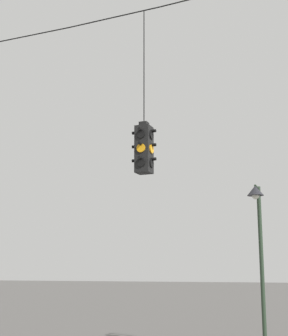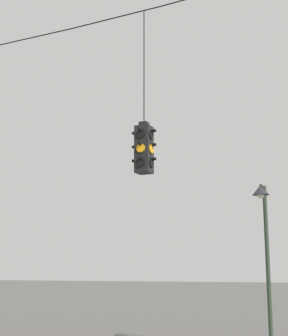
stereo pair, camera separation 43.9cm
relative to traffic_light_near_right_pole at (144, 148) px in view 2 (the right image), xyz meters
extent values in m
cylinder|color=black|center=(-3.34, 0.00, 3.34)|extent=(2.49, 0.03, 0.03)
cylinder|color=black|center=(-0.85, 0.00, 3.37)|extent=(2.49, 0.03, 0.08)
cube|color=black|center=(0.00, 0.00, -0.04)|extent=(0.34, 0.34, 1.09)
cube|color=black|center=(0.00, 0.00, 0.55)|extent=(0.19, 0.19, 0.10)
cylinder|color=black|center=(0.00, 0.00, 2.00)|extent=(0.02, 0.02, 2.78)
cylinder|color=black|center=(0.00, -0.19, 0.29)|extent=(0.20, 0.03, 0.20)
cylinder|color=black|center=(0.00, -0.23, 0.38)|extent=(0.07, 0.12, 0.07)
cylinder|color=orange|center=(0.00, -0.19, -0.04)|extent=(0.20, 0.03, 0.20)
cylinder|color=black|center=(0.00, -0.23, 0.05)|extent=(0.07, 0.12, 0.07)
cylinder|color=black|center=(0.00, -0.19, -0.37)|extent=(0.20, 0.03, 0.20)
cylinder|color=black|center=(0.00, -0.23, -0.28)|extent=(0.07, 0.12, 0.07)
cylinder|color=black|center=(0.00, 0.18, 0.29)|extent=(0.20, 0.03, 0.20)
cylinder|color=black|center=(0.00, 0.23, 0.38)|extent=(0.07, 0.12, 0.07)
cylinder|color=orange|center=(0.00, 0.18, -0.04)|extent=(0.20, 0.03, 0.20)
cylinder|color=black|center=(0.00, 0.23, 0.05)|extent=(0.07, 0.12, 0.07)
cylinder|color=black|center=(0.00, 0.18, -0.37)|extent=(0.20, 0.03, 0.20)
cylinder|color=black|center=(0.00, 0.23, -0.28)|extent=(0.07, 0.12, 0.07)
cylinder|color=black|center=(-0.18, 0.00, 0.29)|extent=(0.03, 0.20, 0.20)
cylinder|color=black|center=(-0.23, 0.00, 0.38)|extent=(0.12, 0.07, 0.07)
cylinder|color=orange|center=(-0.18, 0.00, -0.04)|extent=(0.03, 0.20, 0.20)
cylinder|color=black|center=(-0.23, 0.00, 0.05)|extent=(0.12, 0.07, 0.07)
cylinder|color=black|center=(-0.18, 0.00, -0.37)|extent=(0.03, 0.20, 0.20)
cylinder|color=black|center=(-0.23, 0.00, -0.28)|extent=(0.12, 0.07, 0.07)
cylinder|color=black|center=(0.19, 0.00, 0.29)|extent=(0.03, 0.20, 0.20)
cylinder|color=black|center=(0.23, 0.00, 0.38)|extent=(0.12, 0.07, 0.07)
cylinder|color=orange|center=(0.19, 0.00, -0.04)|extent=(0.03, 0.20, 0.20)
cylinder|color=black|center=(0.23, 0.00, 0.05)|extent=(0.12, 0.07, 0.07)
cylinder|color=black|center=(0.19, 0.00, -0.37)|extent=(0.03, 0.20, 0.20)
cylinder|color=black|center=(0.23, 0.00, -0.28)|extent=(0.12, 0.07, 0.07)
cylinder|color=#233323|center=(1.71, 4.81, -2.63)|extent=(0.12, 0.12, 4.73)
cylinder|color=#233323|center=(1.71, 4.55, -0.31)|extent=(0.07, 0.53, 0.07)
cone|color=#232328|center=(1.71, 4.29, -0.46)|extent=(0.48, 0.48, 0.29)
sphere|color=silver|center=(1.71, 4.29, -0.60)|extent=(0.22, 0.22, 0.22)
camera|label=1|loc=(4.30, -10.47, -2.74)|focal=55.00mm
camera|label=2|loc=(4.71, -10.30, -2.74)|focal=55.00mm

